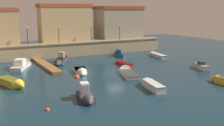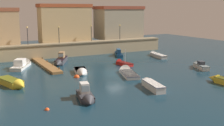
% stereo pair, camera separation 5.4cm
% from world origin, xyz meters
% --- Properties ---
extents(ground_plane, '(100.52, 100.52, 0.00)m').
position_xyz_m(ground_plane, '(0.00, 0.00, 0.00)').
color(ground_plane, '#112D3D').
extents(quay_wall, '(41.37, 2.43, 2.82)m').
position_xyz_m(quay_wall, '(0.00, 17.82, 1.42)').
color(quay_wall, '#9E8966').
rests_on(quay_wall, ground).
extents(old_town_backdrop, '(35.96, 6.17, 7.95)m').
position_xyz_m(old_town_backdrop, '(3.25, 21.24, 6.41)').
color(old_town_backdrop, tan).
rests_on(old_town_backdrop, ground).
extents(pier_dock, '(1.65, 13.70, 0.70)m').
position_xyz_m(pier_dock, '(-7.95, 9.90, 0.20)').
color(pier_dock, brown).
rests_on(pier_dock, ground).
extents(quay_lamp_0, '(0.32, 0.32, 3.47)m').
position_xyz_m(quay_lamp_0, '(-9.12, 17.82, 5.12)').
color(quay_lamp_0, black).
rests_on(quay_lamp_0, quay_wall).
extents(quay_lamp_1, '(0.32, 0.32, 3.34)m').
position_xyz_m(quay_lamp_1, '(-3.03, 17.82, 5.05)').
color(quay_lamp_1, black).
rests_on(quay_lamp_1, quay_wall).
extents(quay_lamp_2, '(0.32, 0.32, 3.39)m').
position_xyz_m(quay_lamp_2, '(3.98, 17.82, 5.08)').
color(quay_lamp_2, black).
rests_on(quay_lamp_2, quay_wall).
extents(quay_lamp_3, '(0.32, 0.32, 3.32)m').
position_xyz_m(quay_lamp_3, '(10.88, 17.82, 5.04)').
color(quay_lamp_3, black).
rests_on(quay_lamp_3, quay_wall).
extents(moored_boat_1, '(2.35, 4.69, 2.09)m').
position_xyz_m(moored_boat_1, '(-8.94, -9.98, 0.48)').
color(moored_boat_1, '#333338').
rests_on(moored_boat_1, ground).
extents(moored_boat_2, '(2.31, 5.67, 1.15)m').
position_xyz_m(moored_boat_2, '(-0.11, -9.31, 0.45)').
color(moored_boat_2, white).
rests_on(moored_boat_2, ground).
extents(moored_boat_3, '(4.86, 7.26, 2.13)m').
position_xyz_m(moored_boat_3, '(-11.48, 11.30, 0.45)').
color(moored_boat_3, white).
rests_on(moored_boat_3, ground).
extents(moored_boat_4, '(1.71, 4.37, 3.22)m').
position_xyz_m(moored_boat_4, '(4.11, 5.12, 0.27)').
color(moored_boat_4, red).
rests_on(moored_boat_4, ground).
extents(moored_boat_5, '(3.03, 5.11, 1.44)m').
position_xyz_m(moored_boat_5, '(13.88, -3.39, 0.44)').
color(moored_boat_5, silver).
rests_on(moored_boat_5, ground).
extents(moored_boat_6, '(3.13, 5.74, 1.46)m').
position_xyz_m(moored_boat_6, '(-14.83, -0.62, 0.44)').
color(moored_boat_6, gold).
rests_on(moored_boat_6, ground).
extents(moored_boat_7, '(2.45, 6.73, 1.24)m').
position_xyz_m(moored_boat_7, '(14.52, 9.21, 0.34)').
color(moored_boat_7, silver).
rests_on(moored_boat_7, ground).
extents(moored_boat_8, '(3.76, 6.92, 1.76)m').
position_xyz_m(moored_boat_8, '(1.31, -1.20, 0.24)').
color(moored_boat_8, white).
rests_on(moored_boat_8, ground).
extents(moored_boat_9, '(2.83, 4.83, 1.62)m').
position_xyz_m(moored_boat_9, '(-4.78, 1.82, 0.31)').
color(moored_boat_9, white).
rests_on(moored_boat_9, ground).
extents(moored_boat_10, '(3.60, 6.59, 2.16)m').
position_xyz_m(moored_boat_10, '(8.39, 14.08, 0.43)').
color(moored_boat_10, '#195689').
rests_on(moored_boat_10, ground).
extents(moored_boat_11, '(4.46, 6.83, 2.10)m').
position_xyz_m(moored_boat_11, '(-4.94, 11.18, 0.58)').
color(moored_boat_11, '#333338').
rests_on(moored_boat_11, ground).
extents(mooring_buoy_0, '(0.79, 0.79, 0.79)m').
position_xyz_m(mooring_buoy_0, '(-6.18, 0.02, 0.00)').
color(mooring_buoy_0, '#EA4C19').
rests_on(mooring_buoy_0, ground).
extents(mooring_buoy_1, '(0.45, 0.45, 0.45)m').
position_xyz_m(mooring_buoy_1, '(-13.36, -10.88, 0.00)').
color(mooring_buoy_1, '#EA4C19').
rests_on(mooring_buoy_1, ground).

